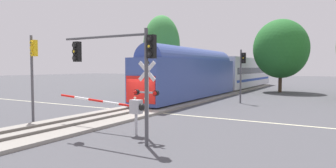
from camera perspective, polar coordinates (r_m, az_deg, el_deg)
name	(u,v)px	position (r m, az deg, el deg)	size (l,w,h in m)	color
ground_plane	(139,111)	(23.44, -5.54, -5.22)	(220.00, 220.00, 0.00)	#47474C
road_centre_stripe	(139,111)	(23.44, -5.54, -5.21)	(44.00, 0.20, 0.01)	beige
railway_track	(139,110)	(23.43, -5.55, -4.99)	(4.40, 80.00, 0.32)	gray
commuter_train	(224,72)	(40.89, 10.66, 2.25)	(3.04, 42.29, 5.16)	#384C93
crossing_gate_near	(125,106)	(15.44, -8.18, -4.24)	(5.97, 0.40, 1.86)	#B7B7BC
crossing_signal_mast	(147,90)	(14.13, -4.09, -1.21)	(1.36, 0.44, 3.83)	#B2B2B7
crossing_gate_far	(147,87)	(31.09, -4.09, -0.53)	(6.48, 0.40, 1.80)	#B7B7BC
traffic_signal_near_right	(119,58)	(13.70, -9.35, 5.00)	(5.32, 0.38, 5.11)	#4C4C51
traffic_signal_far_side	(242,67)	(29.04, 14.04, 3.12)	(0.53, 0.38, 5.11)	#4C4C51
traffic_signal_median	(33,64)	(20.27, -24.50, 3.49)	(0.53, 0.38, 5.41)	#4C4C51
elm_centre_background	(281,49)	(43.99, 20.82, 6.33)	(7.41, 7.41, 10.04)	#4C3828
oak_behind_train	(162,45)	(42.18, -1.23, 7.44)	(5.15, 5.15, 10.72)	brown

